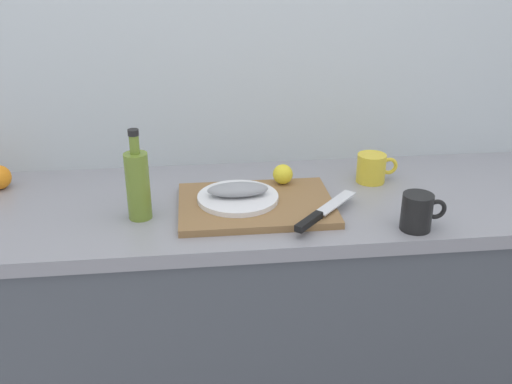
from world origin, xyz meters
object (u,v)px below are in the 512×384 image
object	(u,v)px
white_plate	(238,198)
fish_fillet	(238,190)
coffee_mug_1	(418,212)
cutting_board	(256,205)
coffee_mug_0	(372,168)
lemon_0	(283,174)
chef_knife	(319,214)
olive_oil_bottle	(138,184)

from	to	relation	value
white_plate	fish_fillet	size ratio (longest dim) A/B	1.33
coffee_mug_1	cutting_board	bearing A→B (deg)	156.80
coffee_mug_0	white_plate	bearing A→B (deg)	-162.37
white_plate	lemon_0	xyz separation A→B (m)	(0.15, 0.11, 0.02)
cutting_board	fish_fillet	xyz separation A→B (m)	(-0.05, 0.02, 0.04)
white_plate	fish_fillet	world-z (taller)	fish_fillet
cutting_board	chef_knife	bearing A→B (deg)	-36.73
olive_oil_bottle	coffee_mug_1	size ratio (longest dim) A/B	2.09
lemon_0	white_plate	bearing A→B (deg)	-143.93
fish_fillet	coffee_mug_1	distance (m)	0.49
chef_knife	olive_oil_bottle	world-z (taller)	olive_oil_bottle
fish_fillet	coffee_mug_0	world-z (taller)	coffee_mug_0
fish_fillet	chef_knife	bearing A→B (deg)	-32.77
lemon_0	olive_oil_bottle	world-z (taller)	olive_oil_bottle
white_plate	coffee_mug_0	size ratio (longest dim) A/B	1.78
lemon_0	coffee_mug_1	distance (m)	0.43
olive_oil_bottle	chef_knife	bearing A→B (deg)	-11.07
fish_fillet	chef_knife	distance (m)	0.25
fish_fillet	coffee_mug_0	xyz separation A→B (m)	(0.43, 0.14, -0.01)
lemon_0	olive_oil_bottle	xyz separation A→B (m)	(-0.42, -0.15, 0.05)
lemon_0	olive_oil_bottle	size ratio (longest dim) A/B	0.24
coffee_mug_1	olive_oil_bottle	bearing A→B (deg)	168.31
olive_oil_bottle	lemon_0	bearing A→B (deg)	19.20
white_plate	lemon_0	distance (m)	0.18
chef_knife	fish_fillet	bearing A→B (deg)	99.34
olive_oil_bottle	coffee_mug_0	bearing A→B (deg)	14.09
chef_knife	white_plate	bearing A→B (deg)	99.34
white_plate	chef_knife	bearing A→B (deg)	-32.77
cutting_board	fish_fillet	bearing A→B (deg)	162.16
lemon_0	coffee_mug_0	distance (m)	0.29
fish_fillet	coffee_mug_1	bearing A→B (deg)	-22.63
chef_knife	lemon_0	xyz separation A→B (m)	(-0.06, 0.24, 0.02)
cutting_board	coffee_mug_1	xyz separation A→B (m)	(0.41, -0.17, 0.04)
white_plate	coffee_mug_1	world-z (taller)	coffee_mug_1
white_plate	fish_fillet	bearing A→B (deg)	0.00
cutting_board	coffee_mug_1	distance (m)	0.44
cutting_board	white_plate	size ratio (longest dim) A/B	1.89
cutting_board	olive_oil_bottle	distance (m)	0.33
coffee_mug_1	white_plate	bearing A→B (deg)	157.37
fish_fillet	olive_oil_bottle	xyz separation A→B (m)	(-0.27, -0.04, 0.05)
lemon_0	olive_oil_bottle	bearing A→B (deg)	-160.80
cutting_board	white_plate	world-z (taller)	white_plate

